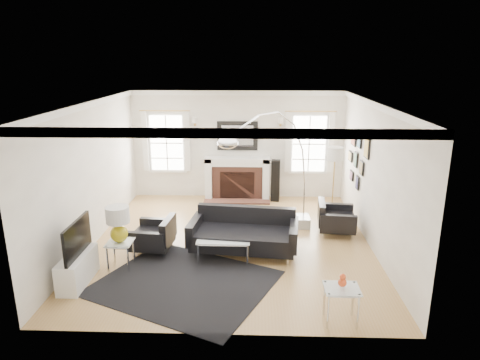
{
  "coord_description": "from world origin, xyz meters",
  "views": [
    {
      "loc": [
        0.45,
        -7.96,
        3.61
      ],
      "look_at": [
        0.16,
        0.3,
        1.23
      ],
      "focal_mm": 32.0,
      "sensor_mm": 36.0,
      "label": 1
    }
  ],
  "objects_px": {
    "coffee_table": "(224,235)",
    "gourd_lamp": "(118,222)",
    "sofa": "(244,234)",
    "armchair_left": "(155,236)",
    "fireplace": "(237,179)",
    "armchair_right": "(334,219)",
    "arc_floor_lamp": "(270,170)"
  },
  "relations": [
    {
      "from": "coffee_table",
      "to": "armchair_left",
      "type": "bearing_deg",
      "value": 175.4
    },
    {
      "from": "sofa",
      "to": "coffee_table",
      "type": "relative_size",
      "value": 2.22
    },
    {
      "from": "fireplace",
      "to": "armchair_right",
      "type": "xyz_separation_m",
      "value": [
        2.14,
        -2.24,
        -0.23
      ]
    },
    {
      "from": "armchair_left",
      "to": "coffee_table",
      "type": "xyz_separation_m",
      "value": [
        1.34,
        -0.11,
        0.08
      ]
    },
    {
      "from": "armchair_left",
      "to": "armchair_right",
      "type": "bearing_deg",
      "value": 15.76
    },
    {
      "from": "coffee_table",
      "to": "arc_floor_lamp",
      "type": "distance_m",
      "value": 1.59
    },
    {
      "from": "gourd_lamp",
      "to": "arc_floor_lamp",
      "type": "xyz_separation_m",
      "value": [
        2.65,
        1.38,
        0.59
      ]
    },
    {
      "from": "coffee_table",
      "to": "sofa",
      "type": "bearing_deg",
      "value": 24.81
    },
    {
      "from": "sofa",
      "to": "arc_floor_lamp",
      "type": "height_order",
      "value": "arc_floor_lamp"
    },
    {
      "from": "coffee_table",
      "to": "gourd_lamp",
      "type": "height_order",
      "value": "gourd_lamp"
    },
    {
      "from": "gourd_lamp",
      "to": "arc_floor_lamp",
      "type": "relative_size",
      "value": 0.24
    },
    {
      "from": "coffee_table",
      "to": "gourd_lamp",
      "type": "xyz_separation_m",
      "value": [
        -1.8,
        -0.56,
        0.47
      ]
    },
    {
      "from": "fireplace",
      "to": "armchair_right",
      "type": "height_order",
      "value": "fireplace"
    },
    {
      "from": "armchair_right",
      "to": "gourd_lamp",
      "type": "bearing_deg",
      "value": -157.42
    },
    {
      "from": "gourd_lamp",
      "to": "sofa",
      "type": "bearing_deg",
      "value": 18.67
    },
    {
      "from": "sofa",
      "to": "coffee_table",
      "type": "height_order",
      "value": "sofa"
    },
    {
      "from": "coffee_table",
      "to": "gourd_lamp",
      "type": "bearing_deg",
      "value": -162.63
    },
    {
      "from": "fireplace",
      "to": "coffee_table",
      "type": "distance_m",
      "value": 3.37
    },
    {
      "from": "sofa",
      "to": "armchair_right",
      "type": "bearing_deg",
      "value": 26.82
    },
    {
      "from": "gourd_lamp",
      "to": "armchair_left",
      "type": "bearing_deg",
      "value": 55.48
    },
    {
      "from": "armchair_left",
      "to": "gourd_lamp",
      "type": "relative_size",
      "value": 1.37
    },
    {
      "from": "armchair_right",
      "to": "gourd_lamp",
      "type": "xyz_separation_m",
      "value": [
        -4.05,
        -1.68,
        0.55
      ]
    },
    {
      "from": "armchair_left",
      "to": "arc_floor_lamp",
      "type": "relative_size",
      "value": 0.33
    },
    {
      "from": "sofa",
      "to": "armchair_left",
      "type": "relative_size",
      "value": 2.38
    },
    {
      "from": "armchair_right",
      "to": "arc_floor_lamp",
      "type": "relative_size",
      "value": 0.34
    },
    {
      "from": "armchair_left",
      "to": "gourd_lamp",
      "type": "height_order",
      "value": "gourd_lamp"
    },
    {
      "from": "armchair_left",
      "to": "coffee_table",
      "type": "distance_m",
      "value": 1.35
    },
    {
      "from": "armchair_left",
      "to": "arc_floor_lamp",
      "type": "xyz_separation_m",
      "value": [
        2.19,
        0.71,
        1.14
      ]
    },
    {
      "from": "sofa",
      "to": "gourd_lamp",
      "type": "distance_m",
      "value": 2.34
    },
    {
      "from": "fireplace",
      "to": "coffee_table",
      "type": "bearing_deg",
      "value": -91.76
    },
    {
      "from": "fireplace",
      "to": "coffee_table",
      "type": "relative_size",
      "value": 1.77
    },
    {
      "from": "fireplace",
      "to": "sofa",
      "type": "height_order",
      "value": "fireplace"
    }
  ]
}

